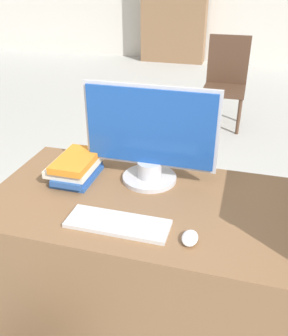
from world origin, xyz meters
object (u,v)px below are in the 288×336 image
at_px(book_stack, 77,167).
at_px(mouse, 190,238).
at_px(keyboard, 118,224).
at_px(far_chair, 226,79).
at_px(monitor, 150,138).

bearing_deg(book_stack, mouse, -28.46).
distance_m(keyboard, far_chair, 3.07).
xyz_separation_m(mouse, book_stack, (-0.57, 0.31, 0.04)).
height_order(mouse, book_stack, book_stack).
height_order(keyboard, book_stack, book_stack).
distance_m(keyboard, book_stack, 0.42).
bearing_deg(far_chair, monitor, -138.06).
height_order(keyboard, far_chair, far_chair).
relative_size(keyboard, book_stack, 1.34).
bearing_deg(mouse, book_stack, 151.54).
distance_m(monitor, mouse, 0.49).
xyz_separation_m(keyboard, book_stack, (-0.30, 0.29, 0.05)).
bearing_deg(mouse, far_chair, 92.15).
height_order(monitor, book_stack, monitor).
bearing_deg(monitor, far_chair, 87.15).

